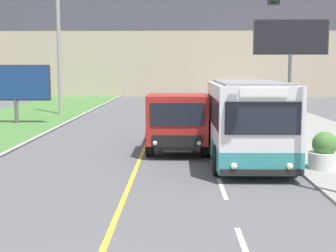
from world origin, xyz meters
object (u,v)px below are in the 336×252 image
object	(u,v)px
dump_truck	(177,122)
planter_round_second	(290,132)
planter_round_near	(325,152)
billboard_small	(15,84)
billboard_large	(291,41)
utility_pole_far	(59,37)
planter_round_third	(273,120)
traffic_light_mast	(327,48)
city_bus	(248,123)

from	to	relation	value
dump_truck	planter_round_second	xyz separation A→B (m)	(4.99, 1.19, -0.58)
planter_round_near	billboard_small	bearing A→B (deg)	138.61
billboard_large	planter_round_near	world-z (taller)	billboard_large
dump_truck	utility_pole_far	distance (m)	18.48
billboard_small	utility_pole_far	bearing A→B (deg)	77.59
planter_round_second	planter_round_third	distance (m)	4.88
utility_pole_far	planter_round_third	bearing A→B (deg)	-34.23
billboard_small	planter_round_near	size ratio (longest dim) A/B	3.46
billboard_small	planter_round_third	size ratio (longest dim) A/B	3.27
billboard_large	planter_round_second	distance (m)	13.25
utility_pole_far	billboard_small	world-z (taller)	utility_pole_far
utility_pole_far	planter_round_near	world-z (taller)	utility_pole_far
planter_round_near	planter_round_second	bearing A→B (deg)	90.21
traffic_light_mast	planter_round_third	distance (m)	13.43
billboard_small	dump_truck	bearing A→B (deg)	-43.65
dump_truck	planter_round_third	distance (m)	8.02
dump_truck	billboard_small	bearing A→B (deg)	136.35
planter_round_second	planter_round_third	xyz separation A→B (m)	(0.23, 4.87, 0.01)
traffic_light_mast	planter_round_second	bearing A→B (deg)	82.66
planter_round_near	planter_round_second	distance (m)	4.87
traffic_light_mast	billboard_large	size ratio (longest dim) A/B	0.93
billboard_small	planter_round_third	bearing A→B (deg)	-13.17
utility_pole_far	planter_round_third	xyz separation A→B (m)	(14.02, -9.54, -5.11)
billboard_large	planter_round_near	distance (m)	17.81
billboard_large	billboard_small	bearing A→B (deg)	-168.52
planter_round_third	utility_pole_far	bearing A→B (deg)	145.77
traffic_light_mast	planter_round_near	bearing A→B (deg)	71.73
traffic_light_mast	planter_round_third	bearing A→B (deg)	84.39
billboard_large	planter_round_second	world-z (taller)	billboard_large
utility_pole_far	planter_round_second	bearing A→B (deg)	-46.26
planter_round_near	planter_round_third	bearing A→B (deg)	88.74
billboard_large	planter_round_third	distance (m)	8.95
utility_pole_far	traffic_light_mast	xyz separation A→B (m)	(12.75, -22.49, -1.78)
traffic_light_mast	planter_round_second	distance (m)	8.80
city_bus	utility_pole_far	distance (m)	22.05
billboard_large	billboard_small	world-z (taller)	billboard_large
city_bus	utility_pole_far	world-z (taller)	utility_pole_far
traffic_light_mast	utility_pole_far	bearing A→B (deg)	119.56
planter_round_third	dump_truck	bearing A→B (deg)	-130.75
city_bus	billboard_small	bearing A→B (deg)	135.38
dump_truck	planter_round_third	world-z (taller)	dump_truck
billboard_small	planter_round_third	world-z (taller)	billboard_small
billboard_large	planter_round_third	bearing A→B (deg)	-109.60
planter_round_near	planter_round_third	xyz separation A→B (m)	(0.21, 9.74, 0.03)
planter_round_third	city_bus	bearing A→B (deg)	-106.84
traffic_light_mast	planter_round_third	xyz separation A→B (m)	(1.27, 12.95, -3.33)
planter_round_second	traffic_light_mast	bearing A→B (deg)	-97.34
utility_pole_far	traffic_light_mast	world-z (taller)	utility_pole_far
dump_truck	traffic_light_mast	distance (m)	8.40
utility_pole_far	planter_round_second	xyz separation A→B (m)	(13.79, -14.41, -5.12)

